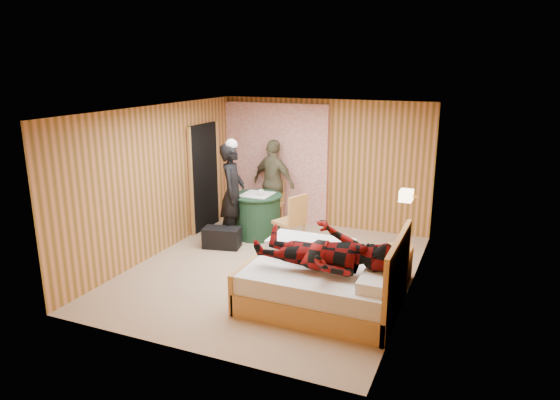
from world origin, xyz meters
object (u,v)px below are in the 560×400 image
at_px(duffel_bag, 222,238).
at_px(round_table, 257,215).
at_px(wall_lamp, 406,196).
at_px(nightstand, 397,265).
at_px(man_on_bed, 324,241).
at_px(man_at_table, 274,183).
at_px(bed, 326,282).
at_px(chair_near, 293,218).
at_px(woman_standing, 233,193).
at_px(chair_far, 272,199).

bearing_deg(duffel_bag, round_table, 56.06).
distance_m(wall_lamp, nightstand, 1.04).
bearing_deg(nightstand, man_on_bed, -119.38).
relative_size(wall_lamp, man_at_table, 0.15).
bearing_deg(round_table, bed, -46.29).
relative_size(nightstand, chair_near, 0.54).
xyz_separation_m(nightstand, man_on_bed, (-0.73, -1.30, 0.71)).
xyz_separation_m(duffel_bag, woman_standing, (0.02, 0.40, 0.72)).
bearing_deg(duffel_bag, man_on_bed, -45.42).
distance_m(round_table, chair_near, 0.96).
bearing_deg(man_on_bed, chair_far, 123.89).
bearing_deg(nightstand, chair_near, 160.66).
xyz_separation_m(duffel_bag, man_at_table, (0.32, 1.57, 0.68)).
distance_m(wall_lamp, man_on_bed, 1.68).
bearing_deg(duffel_bag, man_at_table, 66.39).
height_order(bed, man_on_bed, man_on_bed).
bearing_deg(chair_far, wall_lamp, -37.00).
height_order(chair_near, man_at_table, man_at_table).
relative_size(chair_far, man_on_bed, 0.53).
relative_size(bed, round_table, 2.18).
xyz_separation_m(wall_lamp, round_table, (-2.83, 0.90, -0.89)).
relative_size(round_table, man_on_bed, 0.52).
distance_m(nightstand, man_at_table, 3.39).
height_order(chair_far, man_on_bed, man_on_bed).
relative_size(wall_lamp, round_table, 0.28).
relative_size(bed, chair_far, 2.16).
bearing_deg(nightstand, woman_standing, 167.88).
bearing_deg(bed, man_at_table, 125.03).
distance_m(chair_near, duffel_bag, 1.31).
bearing_deg(man_on_bed, bed, 96.52).
height_order(chair_near, duffel_bag, chair_near).
relative_size(round_table, woman_standing, 0.51).
bearing_deg(chair_near, woman_standing, -66.96).
bearing_deg(bed, woman_standing, 143.37).
bearing_deg(duffel_bag, chair_near, 7.03).
xyz_separation_m(nightstand, duffel_bag, (-3.11, 0.26, -0.09)).
xyz_separation_m(chair_far, man_on_bed, (2.07, -3.08, 0.44)).
distance_m(woman_standing, man_on_bed, 3.06).
relative_size(chair_near, man_at_table, 0.57).
relative_size(nightstand, man_on_bed, 0.30).
height_order(wall_lamp, woman_standing, woman_standing).
relative_size(chair_far, woman_standing, 0.52).
height_order(bed, woman_standing, woman_standing).
bearing_deg(nightstand, man_at_table, 146.72).
bearing_deg(round_table, chair_far, 90.81).
relative_size(round_table, man_at_table, 0.54).
xyz_separation_m(nightstand, chair_near, (-1.92, 0.67, 0.30)).
xyz_separation_m(chair_far, man_at_table, (0.01, 0.05, 0.32)).
distance_m(round_table, duffel_bag, 0.89).
xyz_separation_m(round_table, chair_near, (0.87, -0.38, 0.16)).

